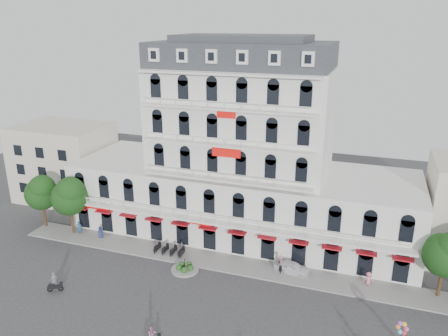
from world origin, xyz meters
TOP-DOWN VIEW (x-y plane):
  - ground at (0.00, 0.00)m, footprint 120.00×120.00m
  - sidewalk at (0.00, 9.00)m, footprint 53.00×4.00m
  - main_building at (0.00, 18.00)m, footprint 45.00×15.00m
  - flank_building_west at (-30.00, 20.00)m, footprint 14.00×10.00m
  - traffic_island at (-3.00, 6.00)m, footprint 3.20×3.20m
  - parked_scooter_row at (-6.35, 8.80)m, footprint 4.40×1.80m
  - tree_west_outer at (-25.95, 9.98)m, footprint 4.50×4.48m
  - tree_west_inner at (-20.95, 9.48)m, footprint 4.76×4.76m
  - tree_east_inner at (24.05, 9.98)m, footprint 4.40×4.37m
  - parked_car at (8.78, 9.50)m, footprint 4.31×2.10m
  - rider_west at (-14.40, -2.26)m, footprint 1.56×1.01m
  - rider_southwest at (-0.69, -6.24)m, footprint 1.28×1.33m
  - rider_center at (7.40, 9.50)m, footprint 0.78×1.68m
  - pedestrian_left at (-16.70, 9.50)m, footprint 0.88×0.59m
  - pedestrian_mid at (-4.93, 9.50)m, footprint 0.98×0.60m
  - pedestrian_right at (17.06, 9.50)m, footprint 1.22×0.81m
  - pedestrian_far at (-20.00, 9.50)m, footprint 0.82×0.70m

SIDE VIEW (x-z plane):
  - ground at x=0.00m, z-range 0.00..0.00m
  - parked_scooter_row at x=-6.35m, z-range -0.55..0.55m
  - sidewalk at x=0.00m, z-range 0.00..0.16m
  - traffic_island at x=-3.00m, z-range -0.54..1.06m
  - parked_car at x=8.78m, z-range 0.00..1.42m
  - pedestrian_mid at x=-4.93m, z-range 0.00..1.55m
  - pedestrian_left at x=-16.70m, z-range 0.00..1.75m
  - pedestrian_right at x=17.06m, z-range 0.00..1.77m
  - pedestrian_far at x=-20.00m, z-range 0.00..1.91m
  - rider_southwest at x=-0.69m, z-range 0.00..2.03m
  - rider_center at x=7.40m, z-range 0.03..2.02m
  - rider_west at x=-14.40m, z-range -0.09..2.18m
  - tree_east_inner at x=24.05m, z-range 1.43..9.00m
  - tree_west_outer at x=-25.95m, z-range 1.47..9.23m
  - tree_west_inner at x=-20.95m, z-range 1.56..9.81m
  - flank_building_west at x=-30.00m, z-range 0.00..12.00m
  - main_building at x=0.00m, z-range -2.94..22.86m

